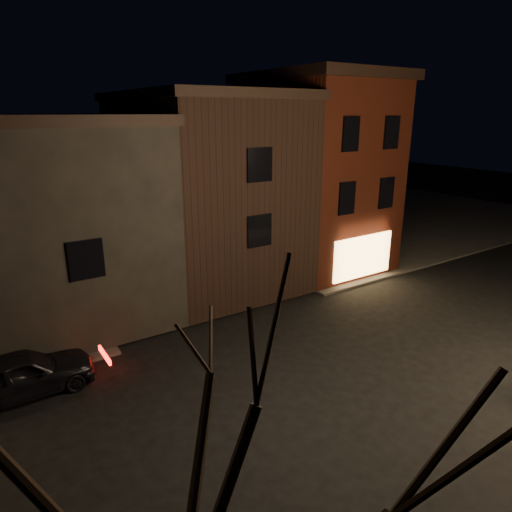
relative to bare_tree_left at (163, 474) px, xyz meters
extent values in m
plane|color=black|center=(8.00, 7.00, -5.43)|extent=(120.00, 120.00, 0.00)
cube|color=#2D2B28|center=(28.00, 27.00, -5.37)|extent=(30.00, 30.00, 0.12)
cube|color=#45160C|center=(16.00, 16.50, -0.31)|extent=(6.00, 8.00, 10.00)
cube|color=black|center=(16.00, 16.50, 4.94)|extent=(6.50, 8.50, 0.50)
cube|color=#FAC370|center=(16.00, 12.45, -4.01)|extent=(4.00, 0.12, 2.20)
cube|color=black|center=(9.50, 17.50, -0.81)|extent=(7.00, 10.00, 9.00)
cube|color=black|center=(9.50, 17.50, 3.89)|extent=(7.30, 10.30, 0.40)
cube|color=black|center=(2.25, 17.50, -1.31)|extent=(7.50, 10.00, 8.00)
cube|color=black|center=(2.25, 17.50, 2.89)|extent=(7.80, 10.30, 0.40)
imported|color=black|center=(-0.39, 11.20, -4.69)|extent=(4.41, 1.86, 1.49)
camera|label=1|loc=(-1.16, -3.29, 3.17)|focal=32.00mm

